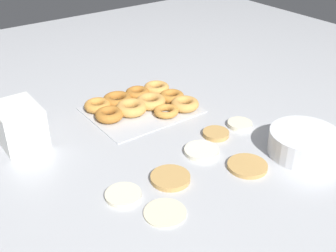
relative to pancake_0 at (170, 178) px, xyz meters
The scene contains 11 objects.
ground_plane 0.14m from the pancake_0, 131.08° to the right, with size 3.00×3.00×0.00m, color #B2B5BA.
pancake_0 is the anchor object (origin of this frame).
pancake_1 0.16m from the pancake_0, 161.32° to the right, with size 0.10×0.10×0.01m, color silver.
pancake_2 0.37m from the pancake_0, 164.41° to the right, with size 0.08×0.08×0.01m, color beige.
pancake_3 0.22m from the pancake_0, 158.67° to the left, with size 0.11×0.11×0.01m, color tan.
pancake_4 0.14m from the pancake_0, ahead, with size 0.09×0.09×0.01m, color beige.
pancake_5 0.13m from the pancake_0, 48.13° to the left, with size 0.10×0.10×0.01m, color beige.
pancake_6 0.27m from the pancake_0, 158.31° to the right, with size 0.08×0.08×0.01m, color tan.
donut_tray 0.43m from the pancake_0, 112.42° to the right, with size 0.36×0.29×0.04m.
batter_bowl 0.41m from the pancake_0, 162.43° to the left, with size 0.21×0.21×0.07m.
container_stack 0.49m from the pancake_0, 58.93° to the right, with size 0.12×0.16×0.12m.
Camera 1 is at (0.63, 0.83, 0.69)m, focal length 45.00 mm.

